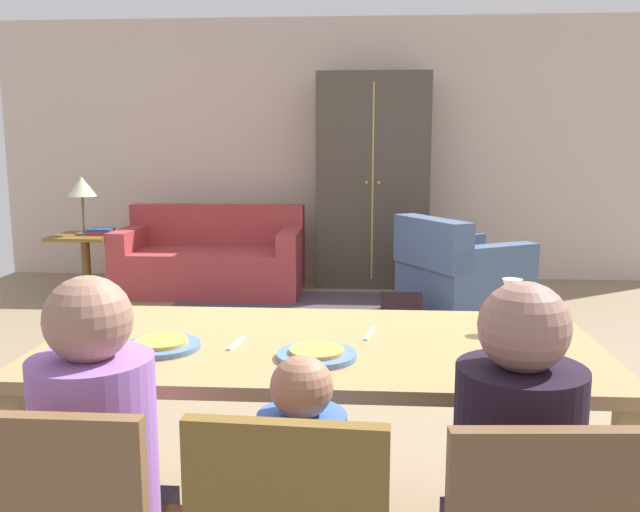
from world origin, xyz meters
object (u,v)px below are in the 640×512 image
(book_upper, at_px, (101,230))
(side_table, at_px, (86,256))
(armchair, at_px, (459,276))
(table_lamp, at_px, (82,189))
(book_lower, at_px, (100,233))
(handbag, at_px, (401,310))
(person_man, at_px, (105,503))
(plate_near_child, at_px, (317,355))
(plate_near_man, at_px, (162,346))
(wine_glass, at_px, (512,294))
(couch, at_px, (212,261))
(armoire, at_px, (372,181))
(dining_table, at_px, (321,362))

(book_upper, bearing_deg, side_table, -165.33)
(armchair, bearing_deg, table_lamp, 172.86)
(armchair, bearing_deg, book_upper, 171.91)
(book_upper, bearing_deg, table_lamp, -165.33)
(table_lamp, bearing_deg, book_lower, 5.18)
(book_upper, height_order, handbag, book_upper)
(person_man, bearing_deg, plate_near_child, 41.89)
(plate_near_man, distance_m, person_man, 0.58)
(plate_near_man, height_order, wine_glass, wine_glass)
(couch, relative_size, armchair, 1.48)
(plate_near_child, distance_m, table_lamp, 4.74)
(plate_near_man, relative_size, handbag, 0.78)
(plate_near_man, bearing_deg, armoire, 81.34)
(couch, relative_size, handbag, 5.40)
(side_table, bearing_deg, table_lamp, 0.00)
(plate_near_man, xyz_separation_m, plate_near_child, (0.51, -0.06, 0.00))
(armchair, relative_size, armoire, 0.56)
(plate_near_child, distance_m, armchair, 3.76)
(plate_near_child, height_order, side_table, plate_near_child)
(plate_near_man, height_order, book_upper, plate_near_man)
(wine_glass, xyz_separation_m, book_upper, (-2.99, 3.72, -0.27))
(person_man, distance_m, couch, 4.83)
(book_lower, bearing_deg, armchair, -7.68)
(plate_near_child, relative_size, couch, 0.14)
(wine_glass, relative_size, armoire, 0.09)
(plate_near_man, height_order, table_lamp, table_lamp)
(plate_near_child, height_order, table_lamp, table_lamp)
(couch, distance_m, armchair, 2.37)
(table_lamp, relative_size, book_upper, 2.45)
(plate_near_man, bearing_deg, person_man, -89.98)
(dining_table, bearing_deg, plate_near_man, -166.70)
(wine_glass, relative_size, couch, 0.11)
(plate_near_child, bearing_deg, plate_near_man, 173.26)
(table_lamp, bearing_deg, person_man, -66.45)
(book_upper, bearing_deg, plate_near_child, -60.31)
(wine_glass, relative_size, table_lamp, 0.34)
(dining_table, distance_m, plate_near_man, 0.53)
(table_lamp, bearing_deg, plate_near_man, -63.79)
(person_man, xyz_separation_m, couch, (-0.82, 4.76, -0.21))
(side_table, distance_m, book_upper, 0.29)
(plate_near_man, relative_size, plate_near_child, 1.00)
(armchair, height_order, book_lower, armchair)
(person_man, distance_m, table_lamp, 4.93)
(dining_table, distance_m, armchair, 3.58)
(table_lamp, bearing_deg, book_upper, 14.67)
(plate_near_child, height_order, handbag, plate_near_child)
(armchair, height_order, armoire, armoire)
(armchair, relative_size, handbag, 3.65)
(couch, relative_size, table_lamp, 3.20)
(book_lower, bearing_deg, book_upper, 93.91)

